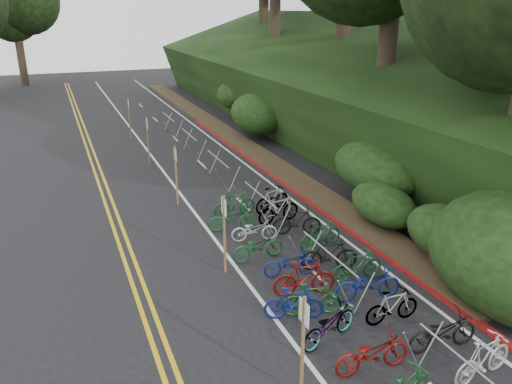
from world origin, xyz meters
TOP-DOWN VIEW (x-y plane):
  - road_markings at (0.63, 10.10)m, footprint 7.47×80.00m
  - red_curb at (5.70, 12.00)m, footprint 0.25×28.00m
  - embankment at (12.96, 19.04)m, footprint 14.30×48.14m
  - bike_rack_front at (3.25, -2.14)m, footprint 1.10×3.12m
  - bike_racks_rest at (3.00, 13.00)m, footprint 1.14×23.00m
  - signpost_near at (0.37, -0.50)m, footprint 0.08×0.40m
  - signposts_rest at (0.60, 14.00)m, footprint 0.08×18.40m
  - bike_front at (1.46, 2.03)m, footprint 0.94×1.62m
  - bike_valet at (3.00, 2.96)m, footprint 3.35×13.76m

SIDE VIEW (x-z plane):
  - road_markings at x=0.63m, z-range 0.00..0.01m
  - red_curb at x=5.70m, z-range 0.00..0.10m
  - bike_front at x=1.46m, z-range 0.00..0.94m
  - bike_valet at x=3.00m, z-range -0.05..1.03m
  - bike_rack_front at x=3.25m, z-range 0.26..1.34m
  - bike_racks_rest at x=3.00m, z-range 0.27..1.44m
  - signpost_near at x=0.37m, z-range 0.17..2.56m
  - signposts_rest at x=0.60m, z-range 0.18..2.68m
  - embankment at x=12.96m, z-range -1.99..7.12m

